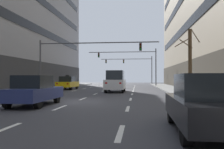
% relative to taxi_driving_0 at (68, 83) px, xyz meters
% --- Properties ---
extents(ground_plane, '(120.00, 120.00, 0.00)m').
position_rel_taxi_driving_0_xyz_m(ground_plane, '(5.08, -15.05, -0.83)').
color(ground_plane, '#38383D').
extents(sidewalk_right, '(3.22, 80.00, 0.14)m').
position_rel_taxi_driving_0_xyz_m(sidewalk_right, '(13.46, -15.05, -0.76)').
color(sidewalk_right, gray).
rests_on(sidewalk_right, ground).
extents(lane_stripe_l1_s4, '(0.16, 2.00, 0.01)m').
position_rel_taxi_driving_0_xyz_m(lane_stripe_l1_s4, '(1.69, -13.05, -0.82)').
color(lane_stripe_l1_s4, silver).
rests_on(lane_stripe_l1_s4, ground).
extents(lane_stripe_l1_s5, '(0.16, 2.00, 0.01)m').
position_rel_taxi_driving_0_xyz_m(lane_stripe_l1_s5, '(1.69, -8.05, -0.82)').
color(lane_stripe_l1_s5, silver).
rests_on(lane_stripe_l1_s5, ground).
extents(lane_stripe_l1_s6, '(0.16, 2.00, 0.01)m').
position_rel_taxi_driving_0_xyz_m(lane_stripe_l1_s6, '(1.69, -3.05, -0.82)').
color(lane_stripe_l1_s6, silver).
rests_on(lane_stripe_l1_s6, ground).
extents(lane_stripe_l1_s7, '(0.16, 2.00, 0.01)m').
position_rel_taxi_driving_0_xyz_m(lane_stripe_l1_s7, '(1.69, 1.95, -0.82)').
color(lane_stripe_l1_s7, silver).
rests_on(lane_stripe_l1_s7, ground).
extents(lane_stripe_l1_s8, '(0.16, 2.00, 0.01)m').
position_rel_taxi_driving_0_xyz_m(lane_stripe_l1_s8, '(1.69, 6.95, -0.82)').
color(lane_stripe_l1_s8, silver).
rests_on(lane_stripe_l1_s8, ground).
extents(lane_stripe_l1_s9, '(0.16, 2.00, 0.01)m').
position_rel_taxi_driving_0_xyz_m(lane_stripe_l1_s9, '(1.69, 11.95, -0.82)').
color(lane_stripe_l1_s9, silver).
rests_on(lane_stripe_l1_s9, ground).
extents(lane_stripe_l1_s10, '(0.16, 2.00, 0.01)m').
position_rel_taxi_driving_0_xyz_m(lane_stripe_l1_s10, '(1.69, 16.95, -0.82)').
color(lane_stripe_l1_s10, silver).
rests_on(lane_stripe_l1_s10, ground).
extents(lane_stripe_l2_s2, '(0.16, 2.00, 0.01)m').
position_rel_taxi_driving_0_xyz_m(lane_stripe_l2_s2, '(5.08, -23.05, -0.82)').
color(lane_stripe_l2_s2, silver).
rests_on(lane_stripe_l2_s2, ground).
extents(lane_stripe_l2_s3, '(0.16, 2.00, 0.01)m').
position_rel_taxi_driving_0_xyz_m(lane_stripe_l2_s3, '(5.08, -18.05, -0.82)').
color(lane_stripe_l2_s3, silver).
rests_on(lane_stripe_l2_s3, ground).
extents(lane_stripe_l2_s4, '(0.16, 2.00, 0.01)m').
position_rel_taxi_driving_0_xyz_m(lane_stripe_l2_s4, '(5.08, -13.05, -0.82)').
color(lane_stripe_l2_s4, silver).
rests_on(lane_stripe_l2_s4, ground).
extents(lane_stripe_l2_s5, '(0.16, 2.00, 0.01)m').
position_rel_taxi_driving_0_xyz_m(lane_stripe_l2_s5, '(5.08, -8.05, -0.82)').
color(lane_stripe_l2_s5, silver).
rests_on(lane_stripe_l2_s5, ground).
extents(lane_stripe_l2_s6, '(0.16, 2.00, 0.01)m').
position_rel_taxi_driving_0_xyz_m(lane_stripe_l2_s6, '(5.08, -3.05, -0.82)').
color(lane_stripe_l2_s6, silver).
rests_on(lane_stripe_l2_s6, ground).
extents(lane_stripe_l2_s7, '(0.16, 2.00, 0.01)m').
position_rel_taxi_driving_0_xyz_m(lane_stripe_l2_s7, '(5.08, 1.95, -0.82)').
color(lane_stripe_l2_s7, silver).
rests_on(lane_stripe_l2_s7, ground).
extents(lane_stripe_l2_s8, '(0.16, 2.00, 0.01)m').
position_rel_taxi_driving_0_xyz_m(lane_stripe_l2_s8, '(5.08, 6.95, -0.82)').
color(lane_stripe_l2_s8, silver).
rests_on(lane_stripe_l2_s8, ground).
extents(lane_stripe_l2_s9, '(0.16, 2.00, 0.01)m').
position_rel_taxi_driving_0_xyz_m(lane_stripe_l2_s9, '(5.08, 11.95, -0.82)').
color(lane_stripe_l2_s9, silver).
rests_on(lane_stripe_l2_s9, ground).
extents(lane_stripe_l2_s10, '(0.16, 2.00, 0.01)m').
position_rel_taxi_driving_0_xyz_m(lane_stripe_l2_s10, '(5.08, 16.95, -0.82)').
color(lane_stripe_l2_s10, silver).
rests_on(lane_stripe_l2_s10, ground).
extents(lane_stripe_l3_s2, '(0.16, 2.00, 0.01)m').
position_rel_taxi_driving_0_xyz_m(lane_stripe_l3_s2, '(8.46, -23.05, -0.82)').
color(lane_stripe_l3_s2, silver).
rests_on(lane_stripe_l3_s2, ground).
extents(lane_stripe_l3_s3, '(0.16, 2.00, 0.01)m').
position_rel_taxi_driving_0_xyz_m(lane_stripe_l3_s3, '(8.46, -18.05, -0.82)').
color(lane_stripe_l3_s3, silver).
rests_on(lane_stripe_l3_s3, ground).
extents(lane_stripe_l3_s4, '(0.16, 2.00, 0.01)m').
position_rel_taxi_driving_0_xyz_m(lane_stripe_l3_s4, '(8.46, -13.05, -0.82)').
color(lane_stripe_l3_s4, silver).
rests_on(lane_stripe_l3_s4, ground).
extents(lane_stripe_l3_s5, '(0.16, 2.00, 0.01)m').
position_rel_taxi_driving_0_xyz_m(lane_stripe_l3_s5, '(8.46, -8.05, -0.82)').
color(lane_stripe_l3_s5, silver).
rests_on(lane_stripe_l3_s5, ground).
extents(lane_stripe_l3_s6, '(0.16, 2.00, 0.01)m').
position_rel_taxi_driving_0_xyz_m(lane_stripe_l3_s6, '(8.46, -3.05, -0.82)').
color(lane_stripe_l3_s6, silver).
rests_on(lane_stripe_l3_s6, ground).
extents(lane_stripe_l3_s7, '(0.16, 2.00, 0.01)m').
position_rel_taxi_driving_0_xyz_m(lane_stripe_l3_s7, '(8.46, 1.95, -0.82)').
color(lane_stripe_l3_s7, silver).
rests_on(lane_stripe_l3_s7, ground).
extents(lane_stripe_l3_s8, '(0.16, 2.00, 0.01)m').
position_rel_taxi_driving_0_xyz_m(lane_stripe_l3_s8, '(8.46, 6.95, -0.82)').
color(lane_stripe_l3_s8, silver).
rests_on(lane_stripe_l3_s8, ground).
extents(lane_stripe_l3_s9, '(0.16, 2.00, 0.01)m').
position_rel_taxi_driving_0_xyz_m(lane_stripe_l3_s9, '(8.46, 11.95, -0.82)').
color(lane_stripe_l3_s9, silver).
rests_on(lane_stripe_l3_s9, ground).
extents(lane_stripe_l3_s10, '(0.16, 2.00, 0.01)m').
position_rel_taxi_driving_0_xyz_m(lane_stripe_l3_s10, '(8.46, 16.95, -0.82)').
color(lane_stripe_l3_s10, silver).
rests_on(lane_stripe_l3_s10, ground).
extents(taxi_driving_0, '(1.91, 4.49, 1.86)m').
position_rel_taxi_driving_0_xyz_m(taxi_driving_0, '(0.00, 0.00, 0.00)').
color(taxi_driving_0, black).
rests_on(taxi_driving_0, ground).
extents(car_driving_1, '(1.94, 4.64, 2.25)m').
position_rel_taxi_driving_0_xyz_m(car_driving_1, '(6.65, -4.94, 0.29)').
color(car_driving_1, black).
rests_on(car_driving_1, ground).
extents(car_driving_2, '(1.81, 4.32, 1.62)m').
position_rel_taxi_driving_0_xyz_m(car_driving_2, '(3.39, -17.32, -0.03)').
color(car_driving_2, black).
rests_on(car_driving_2, ground).
extents(car_parked_0, '(1.88, 4.31, 1.60)m').
position_rel_taxi_driving_0_xyz_m(car_parked_0, '(10.80, -22.86, -0.04)').
color(car_parked_0, black).
rests_on(car_parked_0, ground).
extents(traffic_signal_0, '(13.47, 0.35, 5.65)m').
position_rel_taxi_driving_0_xyz_m(traffic_signal_0, '(2.60, -3.76, 3.49)').
color(traffic_signal_0, '#4C4C51').
rests_on(traffic_signal_0, sidewalk_left).
extents(traffic_signal_1, '(12.24, 0.35, 6.58)m').
position_rel_taxi_driving_0_xyz_m(traffic_signal_1, '(8.33, 12.87, 3.99)').
color(traffic_signal_1, '#4C4C51').
rests_on(traffic_signal_1, sidewalk_right).
extents(traffic_signal_2, '(11.80, 0.34, 6.30)m').
position_rel_taxi_driving_0_xyz_m(traffic_signal_2, '(7.98, 24.57, 3.85)').
color(traffic_signal_2, '#4C4C51').
rests_on(traffic_signal_2, sidewalk_right).
extents(street_tree_1, '(1.93, 2.03, 5.26)m').
position_rel_taxi_driving_0_xyz_m(street_tree_1, '(13.12, -10.13, 2.02)').
color(street_tree_1, '#4C3823').
rests_on(street_tree_1, sidewalk_right).
extents(pedestrian_0, '(0.53, 0.23, 1.72)m').
position_rel_taxi_driving_0_xyz_m(pedestrian_0, '(13.28, -2.76, 0.31)').
color(pedestrian_0, brown).
rests_on(pedestrian_0, sidewalk_right).
extents(pedestrian_1, '(0.30, 0.50, 1.64)m').
position_rel_taxi_driving_0_xyz_m(pedestrian_1, '(14.51, -5.42, 0.26)').
color(pedestrian_1, brown).
rests_on(pedestrian_1, sidewalk_right).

